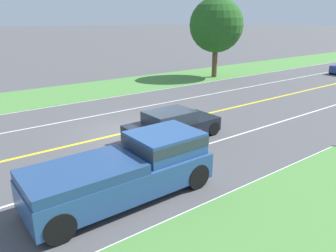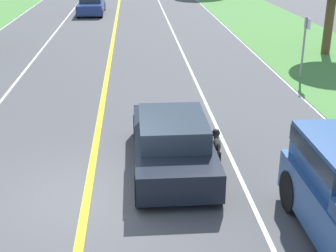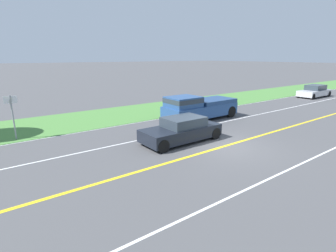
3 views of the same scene
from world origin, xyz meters
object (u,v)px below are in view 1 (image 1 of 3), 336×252
at_px(dog, 193,135).
at_px(roadside_tree_left_near, 216,25).
at_px(ego_car, 172,125).
at_px(pickup_truck, 128,168).

distance_m(dog, roadside_tree_left_near, 17.63).
relative_size(ego_car, pickup_truck, 0.77).
distance_m(ego_car, dog, 1.18).
distance_m(dog, pickup_truck, 4.91).
bearing_deg(pickup_truck, roadside_tree_left_near, 128.32).
height_order(ego_car, roadside_tree_left_near, roadside_tree_left_near).
bearing_deg(roadside_tree_left_near, pickup_truck, -51.68).
distance_m(ego_car, roadside_tree_left_near, 17.07).
xyz_separation_m(ego_car, pickup_truck, (3.19, -4.17, 0.30)).
xyz_separation_m(dog, roadside_tree_left_near, (-11.49, 12.70, 4.16)).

